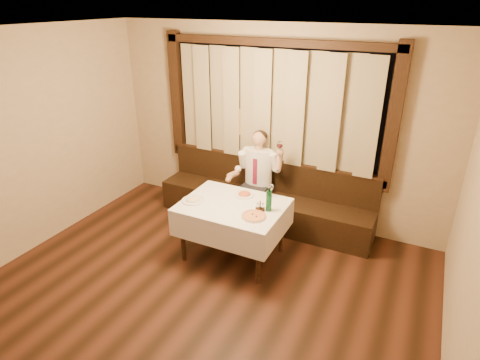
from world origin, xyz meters
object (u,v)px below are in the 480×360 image
at_px(banquette, 264,202).
at_px(green_bottle, 269,200).
at_px(pasta_cream, 193,198).
at_px(dining_table, 233,211).
at_px(cruet_caddy, 260,207).
at_px(pizza, 254,216).
at_px(seated_man, 257,172).
at_px(pasta_red, 244,193).

xyz_separation_m(banquette, green_bottle, (0.46, -0.98, 0.58)).
bearing_deg(pasta_cream, dining_table, 17.14).
xyz_separation_m(dining_table, cruet_caddy, (0.37, -0.01, 0.15)).
xyz_separation_m(pizza, cruet_caddy, (0.00, 0.18, 0.03)).
relative_size(dining_table, seated_man, 0.91).
height_order(pizza, seated_man, seated_man).
distance_m(dining_table, pasta_cream, 0.53).
bearing_deg(banquette, seated_man, -135.71).
bearing_deg(pasta_red, cruet_caddy, -39.64).
height_order(cruet_caddy, seated_man, seated_man).
xyz_separation_m(green_bottle, cruet_caddy, (-0.09, -0.05, -0.09)).
relative_size(banquette, dining_table, 2.52).
bearing_deg(cruet_caddy, dining_table, 158.65).
height_order(banquette, pasta_red, banquette).
height_order(dining_table, cruet_caddy, cruet_caddy).
xyz_separation_m(pizza, seated_man, (-0.46, 1.12, 0.04)).
height_order(pasta_red, cruet_caddy, cruet_caddy).
bearing_deg(dining_table, cruet_caddy, -1.03).
relative_size(banquette, seated_man, 2.29).
distance_m(pasta_red, cruet_caddy, 0.45).
distance_m(pasta_cream, green_bottle, 0.97).
bearing_deg(seated_man, pasta_cream, -110.05).
bearing_deg(dining_table, pasta_red, 84.96).
bearing_deg(cruet_caddy, pasta_red, 120.04).
xyz_separation_m(pasta_red, pasta_cream, (-0.51, -0.43, 0.00)).
bearing_deg(pasta_red, seated_man, 100.02).
xyz_separation_m(dining_table, pasta_red, (0.02, 0.28, 0.14)).
distance_m(green_bottle, seated_man, 1.05).
relative_size(pasta_cream, cruet_caddy, 2.32).
bearing_deg(pasta_red, green_bottle, -28.73).
distance_m(green_bottle, cruet_caddy, 0.14).
relative_size(pizza, cruet_caddy, 2.49).
xyz_separation_m(green_bottle, seated_man, (-0.55, 0.89, -0.08)).
relative_size(pasta_red, seated_man, 0.18).
relative_size(pizza, seated_man, 0.22).
distance_m(dining_table, cruet_caddy, 0.40).
bearing_deg(green_bottle, pizza, -112.34).
distance_m(pizza, seated_man, 1.21).
relative_size(dining_table, pasta_red, 4.93).
bearing_deg(cruet_caddy, pasta_cream, 169.21).
relative_size(banquette, pasta_cream, 11.40).
relative_size(pizza, pasta_cream, 1.07).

